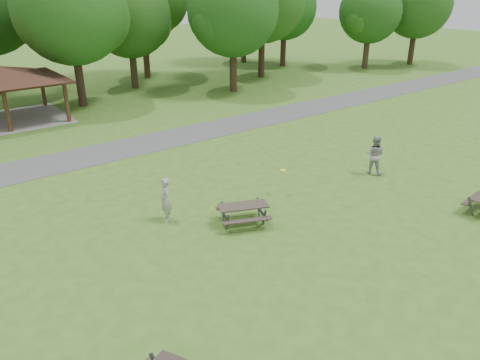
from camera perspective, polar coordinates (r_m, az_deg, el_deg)
name	(u,v)px	position (r m, az deg, el deg)	size (l,w,h in m)	color
ground	(287,258)	(16.48, 5.75, -9.41)	(160.00, 160.00, 0.00)	#3A671D
asphalt_path	(119,149)	(27.32, -14.57, 3.63)	(120.00, 3.20, 0.02)	#47474A
tree_row_e	(72,11)	(36.98, -19.83, 18.81)	(8.40, 8.00, 11.02)	black
tree_row_f	(130,18)	(42.50, -13.26, 18.67)	(7.35, 7.00, 9.55)	#2E2114
tree_row_g	(234,13)	(39.93, -0.79, 19.68)	(7.77, 7.40, 10.25)	black
tree_row_h	(263,0)	(46.36, 2.84, 21.03)	(8.61, 8.20, 11.37)	black
tree_row_i	(285,9)	(52.98, 5.51, 20.03)	(7.14, 6.80, 9.52)	black
tree_row_j	(370,14)	(53.00, 15.61, 18.96)	(6.72, 6.40, 8.96)	#322316
tree_flank_right	(418,6)	(56.99, 20.87, 19.20)	(7.56, 7.20, 9.97)	black
picnic_table_middle	(243,210)	(18.24, 0.41, -3.62)	(2.36, 2.16, 0.83)	#312B23
frisbee_in_flight	(283,170)	(20.62, 5.31, 1.20)	(0.34, 0.34, 0.02)	yellow
frisbee_thrower	(165,200)	(18.58, -9.09, -2.41)	(0.66, 0.43, 1.80)	#99999B
frisbee_catcher	(375,155)	(23.78, 16.09, 2.96)	(0.94, 0.73, 1.94)	#98989A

